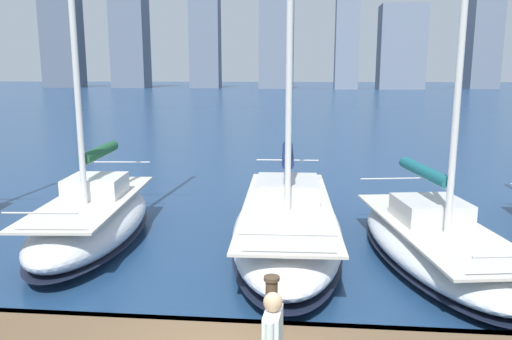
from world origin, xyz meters
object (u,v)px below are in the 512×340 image
Objects in this scene: mooring_post at (272,302)px; sailboat_teal at (435,240)px; sailboat_navy at (287,222)px; sailboat_forest at (93,217)px.

sailboat_teal is at bearing -128.38° from mooring_post.
sailboat_teal is at bearing 167.45° from sailboat_navy.
sailboat_forest is 14.34× the size of mooring_post.
sailboat_navy is at bearing -90.76° from mooring_post.
sailboat_forest is (9.18, -0.60, 0.18)m from sailboat_teal.
sailboat_teal is 0.98× the size of sailboat_navy.
sailboat_teal is 9.20m from sailboat_forest.
sailboat_navy is at bearing -177.45° from sailboat_forest.
sailboat_teal is 6.19m from mooring_post.
sailboat_navy is (3.76, -0.84, 0.10)m from sailboat_teal.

